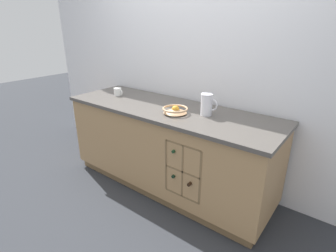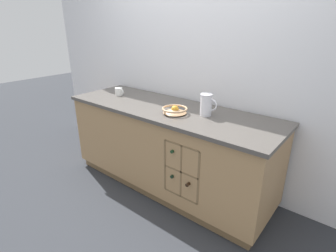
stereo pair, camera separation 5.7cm
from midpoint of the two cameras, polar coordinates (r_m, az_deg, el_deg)
ground_plane at (r=2.96m, az=0.57°, el=-12.46°), size 14.00×14.00×0.00m
back_wall at (r=2.82m, az=6.06°, el=13.63°), size 4.59×0.06×2.55m
kitchen_island at (r=2.74m, az=0.63°, el=-4.72°), size 2.23×0.75×0.88m
fruit_bowl at (r=2.40m, az=2.17°, el=3.55°), size 0.24×0.24×0.08m
white_pitcher at (r=2.35m, az=9.05°, el=4.67°), size 0.16×0.11×0.20m
ceramic_mug at (r=3.06m, az=-10.08°, el=7.40°), size 0.12×0.09×0.09m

